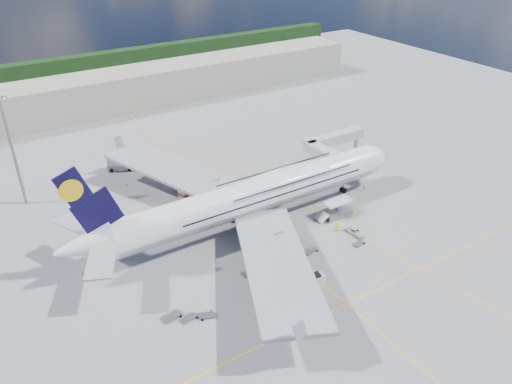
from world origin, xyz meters
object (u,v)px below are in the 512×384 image
crew_nose (364,186)px  crew_van (337,227)px  cone_wing_right_inner (271,279)px  dolly_row_b (207,315)px  jet_bridge (331,146)px  crew_tug (301,305)px  airliner (255,195)px  dolly_nose_far (359,243)px  catering_truck_outer (120,163)px  dolly_row_a (189,318)px  dolly_nose_near (311,251)px  catering_truck_inner (191,192)px  cone_wing_left_inner (165,210)px  cone_nose (347,175)px  crew_wing (282,286)px  cone_wing_left_outer (127,184)px  baggage_tug (316,279)px  cargo_loader (336,211)px  dolly_back (172,316)px  cone_wing_right_outer (282,303)px  service_van (356,232)px  light_mast (13,151)px  dolly_row_c (248,273)px  crew_loader (353,214)px  cone_tail (83,273)px

crew_nose → crew_van: crew_nose is taller
cone_wing_right_inner → dolly_row_b: bearing=-171.7°
jet_bridge → crew_tug: (-37.17, -37.62, -6.03)m
airliner → cone_wing_right_inner: 20.45m
dolly_nose_far → catering_truck_outer: catering_truck_outer is taller
dolly_row_a → dolly_nose_near: dolly_nose_near is taller
jet_bridge → catering_truck_inner: 37.54m
catering_truck_inner → cone_wing_left_inner: (-7.50, -1.87, -1.45)m
jet_bridge → cone_nose: 8.46m
crew_wing → cone_wing_left_outer: bearing=5.1°
baggage_tug → cargo_loader: bearing=48.8°
cargo_loader → dolly_back: (-43.64, -9.87, -0.88)m
cone_nose → cone_wing_right_outer: size_ratio=1.23×
dolly_nose_far → service_van: size_ratio=0.66×
airliner → dolly_nose_far: 23.34m
light_mast → cone_wing_right_inner: bearing=-58.4°
baggage_tug → crew_tug: size_ratio=2.06×
dolly_row_b → service_van: 37.69m
dolly_back → service_van: 42.43m
dolly_back → crew_nose: 58.95m
dolly_row_c → crew_loader: bearing=1.7°
dolly_row_a → cone_wing_left_inner: (10.16, 33.73, -0.03)m
light_mast → catering_truck_inner: light_mast is taller
dolly_row_b → dolly_row_c: (11.60, 5.77, -0.00)m
cargo_loader → dolly_row_a: cargo_loader is taller
dolly_back → cone_tail: bearing=107.0°
crew_tug → dolly_back: bearing=147.2°
cone_wing_left_inner → cone_wing_left_outer: bearing=101.1°
cone_nose → light_mast: bearing=157.7°
dolly_row_c → crew_loader: (29.81, 4.49, 0.53)m
crew_van → jet_bridge: bearing=-86.5°
catering_truck_inner → cone_wing_right_outer: (-2.48, -40.83, -1.49)m
airliner → crew_van: 18.40m
cone_wing_right_inner → light_mast: bearing=121.6°
jet_bridge → cone_wing_left_outer: jet_bridge is taller
jet_bridge → airliner: bearing=-159.7°
crew_wing → cone_tail: crew_wing is taller
airliner → dolly_row_c: size_ratio=27.59×
dolly_nose_far → cone_wing_left_outer: (-31.13, 48.97, -0.04)m
cargo_loader → crew_wing: cargo_loader is taller
dolly_row_a → baggage_tug: (23.58, -3.92, 0.57)m
dolly_row_b → cone_wing_left_inner: size_ratio=5.10×
jet_bridge → cargo_loader: (-12.99, -18.04, -5.60)m
crew_van → cone_wing_left_inner: 38.39m
crew_loader → cone_tail: bearing=-162.4°
catering_truck_inner → service_van: (22.47, -31.71, -1.14)m
crew_wing → cone_tail: size_ratio=2.74×
jet_bridge → cone_wing_left_inner: (-44.22, 4.02, -6.56)m
crew_loader → dolly_row_a: bearing=-138.7°
baggage_tug → crew_loader: (20.60, 13.12, -0.04)m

